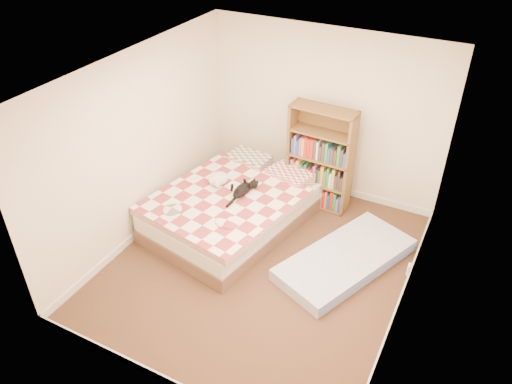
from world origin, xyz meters
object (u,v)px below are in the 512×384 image
at_px(black_cat, 243,189).
at_px(white_dog, 218,179).
at_px(floor_mattress, 345,259).
at_px(bed, 234,207).
at_px(bookshelf, 320,170).

distance_m(black_cat, white_dog, 0.42).
bearing_deg(white_dog, floor_mattress, 11.27).
distance_m(bed, bookshelf, 1.36).
xyz_separation_m(bookshelf, floor_mattress, (0.82, -1.14, -0.48)).
bearing_deg(floor_mattress, white_dog, -162.81).
bearing_deg(bookshelf, white_dog, -137.31).
height_order(bed, black_cat, black_cat).
bearing_deg(black_cat, bookshelf, 78.04).
height_order(bed, white_dog, white_dog).
xyz_separation_m(floor_mattress, black_cat, (-1.54, 0.14, 0.52)).
bearing_deg(black_cat, bed, -148.70).
height_order(floor_mattress, black_cat, black_cat).
distance_m(bed, floor_mattress, 1.70).
distance_m(bed, black_cat, 0.36).
bearing_deg(bed, floor_mattress, 6.60).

